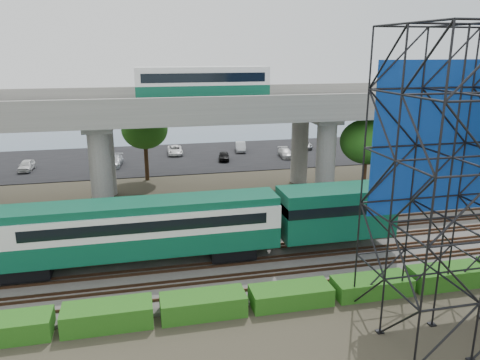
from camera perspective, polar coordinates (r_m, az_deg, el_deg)
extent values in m
plane|color=#474233|center=(30.97, 1.78, -11.07)|extent=(140.00, 140.00, 0.00)
cube|color=slate|center=(32.67, 0.89, -9.37)|extent=(90.00, 12.00, 0.20)
cube|color=black|center=(40.37, -1.97, -4.45)|extent=(90.00, 5.00, 0.08)
cube|color=black|center=(62.71, -6.06, 2.81)|extent=(90.00, 18.00, 0.08)
cube|color=#476174|center=(84.20, -7.89, 6.04)|extent=(140.00, 40.00, 0.03)
cube|color=#472D1E|center=(28.52, 3.20, -12.95)|extent=(90.00, 0.08, 0.16)
cube|color=#472D1E|center=(29.75, 2.42, -11.66)|extent=(90.00, 0.08, 0.16)
cube|color=#472D1E|center=(30.23, 2.14, -11.19)|extent=(90.00, 0.08, 0.16)
cube|color=#472D1E|center=(31.47, 1.45, -10.04)|extent=(90.00, 0.08, 0.16)
cube|color=#472D1E|center=(31.96, 1.20, -9.61)|extent=(90.00, 0.08, 0.16)
cube|color=#472D1E|center=(33.23, 0.60, -8.58)|extent=(90.00, 0.08, 0.16)
cube|color=#472D1E|center=(33.73, 0.37, -8.20)|extent=(90.00, 0.08, 0.16)
cube|color=#472D1E|center=(35.02, -0.17, -7.27)|extent=(90.00, 0.08, 0.16)
cube|color=#472D1E|center=(35.52, -0.37, -6.92)|extent=(90.00, 0.08, 0.16)
cube|color=#472D1E|center=(36.82, -0.86, -6.08)|extent=(90.00, 0.08, 0.16)
cube|color=black|center=(32.37, -24.55, -9.76)|extent=(3.00, 2.20, 0.90)
cube|color=black|center=(32.15, -1.05, -8.41)|extent=(3.00, 2.20, 0.90)
cube|color=#0B4F38|center=(31.14, -12.95, -7.36)|extent=(19.00, 3.00, 1.40)
cube|color=white|center=(30.61, -13.11, -4.86)|extent=(19.00, 3.00, 1.50)
cube|color=#0B4F38|center=(30.28, -13.23, -3.09)|extent=(19.00, 2.60, 0.50)
cube|color=black|center=(30.59, -11.24, -4.66)|extent=(15.00, 3.06, 0.70)
cube|color=#0B4F38|center=(33.58, 11.59, -3.73)|extent=(8.00, 3.00, 3.40)
cube|color=#9E9B93|center=(43.64, -3.47, 8.64)|extent=(80.00, 12.00, 1.20)
cube|color=#9E9B93|center=(37.89, -2.04, 9.34)|extent=(80.00, 0.50, 1.10)
cube|color=#9E9B93|center=(49.18, -4.61, 10.76)|extent=(80.00, 0.50, 1.10)
cylinder|color=#9E9B93|center=(40.58, -16.58, 0.85)|extent=(1.80, 1.80, 8.00)
cylinder|color=#9E9B93|center=(47.39, -16.12, 2.97)|extent=(1.80, 1.80, 8.00)
cube|color=#9E9B93|center=(43.29, -16.71, 6.75)|extent=(2.40, 9.00, 0.60)
cylinder|color=#9E9B93|center=(43.93, 10.39, 2.36)|extent=(1.80, 1.80, 8.00)
cylinder|color=#9E9B93|center=(50.28, 7.29, 4.17)|extent=(1.80, 1.80, 8.00)
cube|color=#9E9B93|center=(46.44, 8.93, 7.79)|extent=(2.40, 9.00, 0.60)
cylinder|color=#9E9B93|center=(58.87, 24.05, 4.62)|extent=(1.80, 1.80, 8.00)
cube|color=#9E9B93|center=(55.63, 26.60, 7.62)|extent=(2.40, 9.00, 0.60)
cube|color=black|center=(43.41, -4.55, 9.85)|extent=(12.00, 2.50, 0.70)
cube|color=#0B4F38|center=(43.34, -4.58, 10.90)|extent=(12.00, 2.50, 0.90)
cube|color=white|center=(43.26, -4.61, 12.35)|extent=(12.00, 2.50, 1.30)
cube|color=black|center=(43.26, -4.61, 12.41)|extent=(11.00, 2.56, 0.80)
cube|color=white|center=(43.22, -4.63, 13.41)|extent=(12.00, 2.40, 0.30)
cube|color=#0E3B9D|center=(27.48, 23.33, 4.68)|extent=(8.10, 0.08, 8.25)
cube|color=black|center=(28.34, 24.92, -15.29)|extent=(9.36, 6.36, 0.08)
cube|color=#1D5613|center=(27.04, -26.85, -15.87)|extent=(4.60, 1.80, 1.10)
cube|color=#1D5613|center=(26.18, -15.82, -15.61)|extent=(4.60, 1.80, 1.20)
cube|color=#1D5613|center=(26.30, -4.51, -14.91)|extent=(4.60, 1.80, 1.15)
cube|color=#1D5613|center=(27.37, 6.21, -13.79)|extent=(4.60, 1.80, 1.03)
cube|color=#1D5613|center=(29.24, 15.75, -12.31)|extent=(4.60, 1.80, 1.01)
cube|color=#1D5613|center=(31.76, 23.86, -10.67)|extent=(4.60, 1.80, 1.12)
cylinder|color=#382314|center=(46.01, 14.89, 0.63)|extent=(0.44, 0.44, 4.80)
ellipsoid|color=#1D5613|center=(45.31, 15.17, 4.54)|extent=(4.94, 4.94, 4.18)
cylinder|color=#382314|center=(52.04, -11.36, 2.58)|extent=(0.44, 0.44, 4.80)
ellipsoid|color=#1D5613|center=(51.43, -11.55, 6.05)|extent=(4.94, 4.94, 4.18)
imported|color=black|center=(39.42, -19.46, -4.84)|extent=(5.09, 3.85, 1.29)
imported|color=silver|center=(60.58, -24.59, 1.63)|extent=(1.57, 3.66, 1.23)
imported|color=silver|center=(64.30, -16.75, 3.09)|extent=(1.83, 3.55, 1.11)
imported|color=silver|center=(59.29, -15.05, 2.25)|extent=(2.34, 4.48, 1.24)
imported|color=white|center=(64.34, -7.92, 3.64)|extent=(2.05, 4.23, 1.16)
imported|color=black|center=(60.27, -1.98, 2.94)|extent=(1.85, 3.45, 1.12)
imported|color=#B6B9BF|center=(65.71, 0.08, 4.08)|extent=(1.99, 3.98, 1.25)
imported|color=silver|center=(62.34, 5.60, 3.31)|extent=(1.84, 3.96, 1.12)
imported|color=#95979C|center=(68.42, 7.84, 4.35)|extent=(2.56, 4.33, 1.13)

